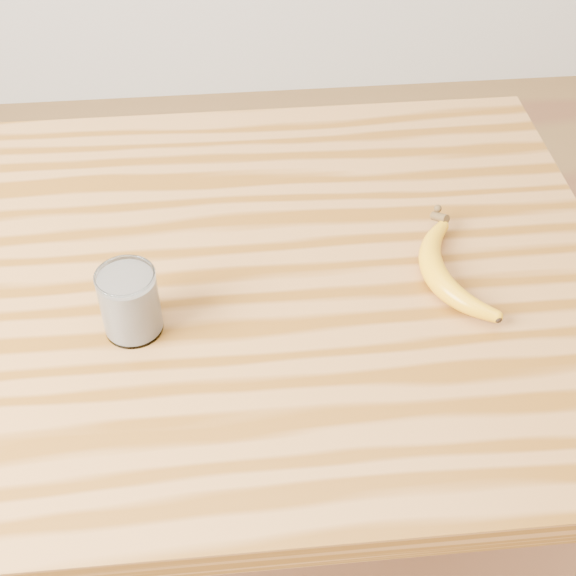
{
  "coord_description": "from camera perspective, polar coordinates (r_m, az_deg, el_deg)",
  "views": [
    {
      "loc": [
        0.09,
        -0.78,
        1.62
      ],
      "look_at": [
        0.16,
        -0.07,
        0.93
      ],
      "focal_mm": 50.0,
      "sensor_mm": 36.0,
      "label": 1
    }
  ],
  "objects": [
    {
      "name": "table",
      "position": [
        1.16,
        -8.14,
        -3.87
      ],
      "size": [
        1.2,
        0.8,
        0.9
      ],
      "color": "#976230",
      "rests_on": "ground"
    },
    {
      "name": "banana",
      "position": [
        1.05,
        10.38,
        0.97
      ],
      "size": [
        0.13,
        0.28,
        0.03
      ],
      "primitive_type": null,
      "rotation": [
        0.0,
        0.0,
        0.14
      ],
      "color": "orange",
      "rests_on": "table"
    },
    {
      "name": "smoothie_glass",
      "position": [
        0.98,
        -11.19,
        -1.02
      ],
      "size": [
        0.07,
        0.07,
        0.09
      ],
      "color": "white",
      "rests_on": "table"
    }
  ]
}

